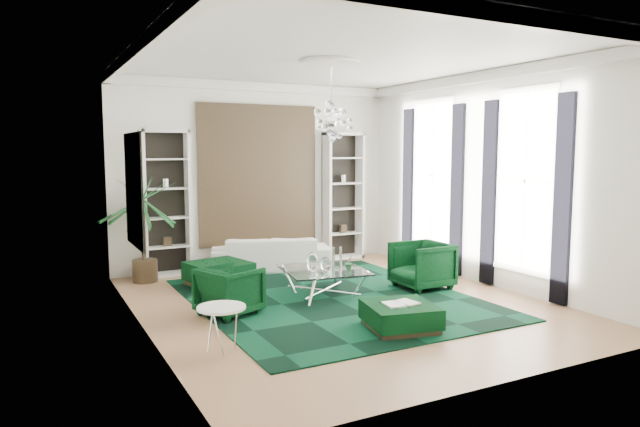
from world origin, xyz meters
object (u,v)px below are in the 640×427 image
side_table (222,330)px  palm (143,215)px  armchair_left (230,291)px  coffee_table (324,282)px  armchair_right (422,265)px  ottoman_side (219,274)px  ottoman_front (400,317)px  sofa (270,253)px

side_table → palm: palm is taller
armchair_left → side_table: size_ratio=1.37×
armchair_left → coffee_table: 1.79m
coffee_table → palm: 3.58m
armchair_right → ottoman_side: 3.59m
armchair_left → ottoman_side: size_ratio=0.82×
armchair_left → side_table: armchair_left is taller
ottoman_front → palm: palm is taller
ottoman_front → coffee_table: bearing=91.4°
ottoman_side → coffee_table: bearing=-47.0°
armchair_left → sofa: bearing=-56.0°
side_table → palm: bearing=91.3°
coffee_table → armchair_right: bearing=-11.3°
armchair_left → coffee_table: bearing=-101.3°
palm → ottoman_side: bearing=-40.8°
armchair_left → ottoman_front: size_ratio=0.89×
palm → armchair_right: bearing=-33.2°
ottoman_side → side_table: (-1.00, -3.30, 0.06)m
ottoman_side → palm: size_ratio=0.39×
ottoman_front → armchair_left: bearing=135.8°
ottoman_front → side_table: bearing=174.1°
armchair_right → armchair_left: bearing=-89.7°
armchair_right → coffee_table: armchair_right is taller
sofa → palm: 2.61m
coffee_table → palm: bearing=135.6°
ottoman_front → palm: 5.26m
ottoman_side → side_table: 3.45m
side_table → ottoman_front: bearing=-5.9°
palm → side_table: bearing=-88.7°
ottoman_side → ottoman_front: ottoman_side is taller
coffee_table → palm: (-2.45, 2.40, 1.02)m
armchair_left → ottoman_side: (0.40, 1.80, -0.14)m
coffee_table → armchair_left: bearing=-168.7°
armchair_right → palm: bearing=-122.9°
armchair_right → palm: palm is taller
sofa → side_table: size_ratio=4.02×
sofa → coffee_table: size_ratio=1.79×
side_table → armchair_left: bearing=68.2°
coffee_table → palm: palm is taller
armchair_left → side_table: bearing=135.6°
ottoman_front → side_table: size_ratio=1.53×
armchair_left → palm: 2.97m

